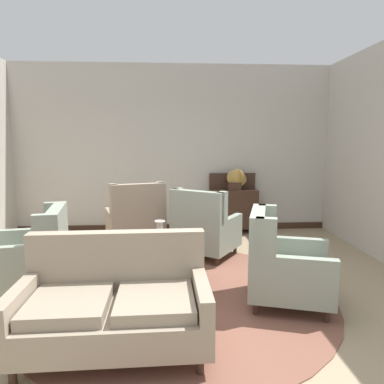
# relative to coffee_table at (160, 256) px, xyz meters

# --- Properties ---
(ground) EXTENTS (9.23, 9.23, 0.00)m
(ground) POSITION_rel_coffee_table_xyz_m (0.19, -0.47, -0.42)
(ground) COLOR #9E896B
(wall_back) EXTENTS (6.19, 0.08, 3.15)m
(wall_back) POSITION_rel_coffee_table_xyz_m (0.19, 2.83, 1.16)
(wall_back) COLOR #BCB7AD
(wall_back) RESTS_ON ground
(baseboard_back) EXTENTS (6.03, 0.03, 0.12)m
(baseboard_back) POSITION_rel_coffee_table_xyz_m (0.19, 2.77, -0.36)
(baseboard_back) COLOR #382319
(baseboard_back) RESTS_ON ground
(area_rug) EXTENTS (3.49, 3.49, 0.01)m
(area_rug) POSITION_rel_coffee_table_xyz_m (0.19, -0.17, -0.41)
(area_rug) COLOR brown
(area_rug) RESTS_ON ground
(coffee_table) EXTENTS (0.95, 0.95, 0.50)m
(coffee_table) POSITION_rel_coffee_table_xyz_m (0.00, 0.00, 0.00)
(coffee_table) COLOR #382319
(coffee_table) RESTS_ON ground
(porcelain_vase) EXTENTS (0.18, 0.18, 0.32)m
(porcelain_vase) POSITION_rel_coffee_table_xyz_m (-0.00, 0.04, 0.21)
(porcelain_vase) COLOR beige
(porcelain_vase) RESTS_ON coffee_table
(settee) EXTENTS (1.57, 0.86, 0.94)m
(settee) POSITION_rel_coffee_table_xyz_m (-0.35, -1.14, -0.03)
(settee) COLOR gray
(settee) RESTS_ON ground
(armchair_back_corner) EXTENTS (1.02, 1.00, 1.01)m
(armchair_back_corner) POSITION_rel_coffee_table_xyz_m (1.30, -0.42, 0.01)
(armchair_back_corner) COLOR gray
(armchair_back_corner) RESTS_ON ground
(armchair_near_sideboard) EXTENTS (1.01, 0.98, 0.98)m
(armchair_near_sideboard) POSITION_rel_coffee_table_xyz_m (-1.47, 0.05, -0.00)
(armchair_near_sideboard) COLOR gray
(armchair_near_sideboard) RESTS_ON ground
(armchair_near_window) EXTENTS (1.12, 1.12, 1.04)m
(armchair_near_window) POSITION_rel_coffee_table_xyz_m (0.62, 1.12, 0.02)
(armchair_near_window) COLOR gray
(armchair_near_window) RESTS_ON ground
(armchair_far_left) EXTENTS (1.03, 1.05, 1.10)m
(armchair_far_left) POSITION_rel_coffee_table_xyz_m (-0.43, 1.52, 0.03)
(armchair_far_left) COLOR gray
(armchair_far_left) RESTS_ON ground
(sideboard) EXTENTS (0.89, 0.36, 1.12)m
(sideboard) POSITION_rel_coffee_table_xyz_m (1.31, 2.54, 0.07)
(sideboard) COLOR #382319
(sideboard) RESTS_ON ground
(gramophone) EXTENTS (0.39, 0.50, 0.56)m
(gramophone) POSITION_rel_coffee_table_xyz_m (1.36, 2.44, 0.69)
(gramophone) COLOR #382319
(gramophone) RESTS_ON sideboard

